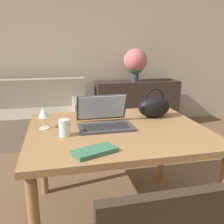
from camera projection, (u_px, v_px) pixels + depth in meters
name	position (u px, v px, depth m)	size (l,w,h in m)	color
wall_back	(82.00, 41.00, 3.87)	(10.00, 0.06, 2.70)	#BCB29E
dining_table	(117.00, 139.00, 1.78)	(1.23, 1.03, 0.72)	olive
couch	(26.00, 120.00, 3.45)	(1.71, 0.77, 0.82)	gray
sideboard	(137.00, 104.00, 4.00)	(1.31, 0.40, 0.75)	#332823
laptop	(104.00, 118.00, 1.80)	(0.38, 0.32, 0.22)	#38383D
drinking_glass	(64.00, 128.00, 1.59)	(0.07, 0.07, 0.11)	silver
wine_glass	(43.00, 113.00, 1.72)	(0.08, 0.08, 0.15)	silver
handbag	(154.00, 106.00, 2.00)	(0.26, 0.15, 0.24)	black
flower_vase	(135.00, 62.00, 3.76)	(0.36, 0.36, 0.50)	#333847
book	(95.00, 151.00, 1.35)	(0.26, 0.19, 0.02)	#336B4C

